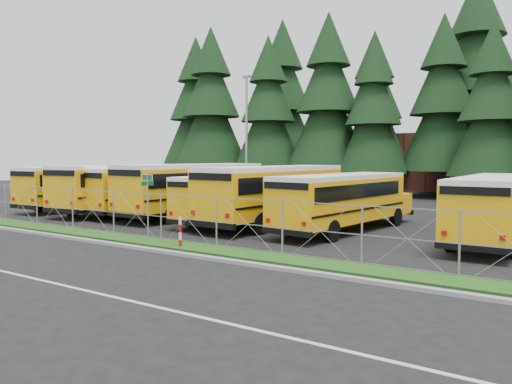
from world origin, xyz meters
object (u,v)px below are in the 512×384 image
Objects in this scene: bus_1 at (126,188)px; bus_2 at (162,191)px; bus_3 at (198,190)px; striped_bollard at (180,232)px; bus_east at (496,210)px; bus_5 at (278,195)px; bus_6 at (345,203)px; bus_0 at (91,188)px; light_standard at (247,133)px; bus_4 at (239,199)px; street_sign at (148,193)px.

bus_1 reaches higher than bus_2.
bus_3 is 10.39m from striped_bollard.
bus_2 is 18.86m from bus_east.
bus_1 is 0.99× the size of bus_5.
bus_5 is 3.88m from bus_6.
bus_0 is at bearing 172.60° from bus_1.
bus_6 is at bearing -6.52° from bus_1.
bus_3 is 9.89× the size of striped_bollard.
bus_2 is at bearing -82.67° from light_standard.
bus_4 is 6.08m from bus_6.
bus_2 is (6.33, 0.41, 0.00)m from bus_0.
bus_east reaches higher than striped_bollard.
light_standard reaches higher than bus_east.
striped_bollard is at bearing -51.21° from bus_3.
bus_5 is 10.30m from bus_east.
bus_1 is 4.11× the size of street_sign.
bus_3 is 1.13× the size of bus_east.
bus_0 is 9.02m from bus_3.
bus_east is at bearing 4.72° from bus_2.
bus_5 reaches higher than bus_1.
light_standard is at bearing 121.65° from bus_4.
light_standard is at bearing 133.71° from bus_5.
street_sign reaches higher than striped_bollard.
light_standard is (-1.44, 11.21, 4.05)m from bus_2.
bus_2 is 1.09× the size of light_standard.
bus_5 is at bearing -2.73° from bus_3.
bus_east is 8.73× the size of striped_bollard.
bus_4 is at bearing 108.57° from striped_bollard.
bus_0 is 0.95× the size of bus_1.
bus_2 is at bearing 131.29° from street_sign.
bus_4 is (12.68, -0.25, -0.16)m from bus_0.
bus_1 is (3.61, -0.07, 0.07)m from bus_0.
striped_bollard is at bearing -73.09° from bus_4.
bus_3 is at bearing 1.69° from bus_1.
bus_4 is at bearing -3.52° from bus_0.
bus_1 is at bearing 142.44° from street_sign.
bus_2 is at bearing 3.71° from bus_1.
bus_1 is at bearing -96.22° from light_standard.
bus_5 is (5.90, -0.51, -0.03)m from bus_3.
striped_bollard is 22.35m from light_standard.
street_sign is (0.59, -7.25, 0.75)m from bus_4.
striped_bollard is at bearing -29.10° from bus_0.
light_standard is (-20.30, 11.25, 4.13)m from bus_east.
bus_5 is 15.71m from light_standard.
bus_3 is at bearing 177.61° from bus_5.
bus_6 is (18.76, -0.13, -0.09)m from bus_0.
light_standard reaches higher than bus_1.
bus_1 is 9.63× the size of striped_bollard.
bus_2 is (2.72, 0.48, -0.07)m from bus_1.
bus_0 is at bearing -112.82° from light_standard.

